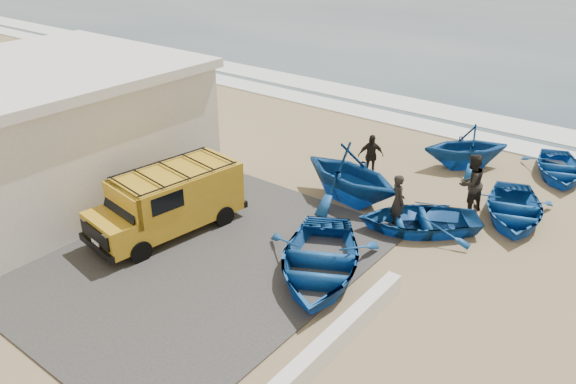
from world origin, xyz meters
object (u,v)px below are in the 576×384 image
Objects in this scene: boat_near_right at (418,219)px; boat_far_right at (559,168)px; boat_near_left at (319,261)px; fisherman_front at (398,201)px; van at (170,199)px; boat_far_left at (466,146)px; boat_mid_left at (350,173)px; building at (39,129)px; parapet at (327,347)px; fisherman_back at (371,156)px; fisherman_middle at (471,183)px; boat_mid_right at (513,209)px.

boat_far_right is at bearing 123.90° from boat_near_right.
boat_near_right is 1.08× the size of boat_far_right.
fisherman_front reaches higher than boat_near_left.
van is 1.50× the size of boat_far_left.
van is 5.90m from boat_mid_left.
boat_near_left is 3.67m from fisherman_front.
boat_near_right is at bearing 46.19° from van.
boat_mid_left reaches higher than boat_near_left.
boat_near_right is 0.83m from fisherman_front.
boat_near_right is (11.57, 5.22, -1.79)m from building.
fisherman_back is (-4.10, 8.74, 0.53)m from parapet.
boat_far_right is 4.87m from fisherman_middle.
van reaches higher than boat_near_right.
boat_near_left is 6.95m from boat_mid_right.
boat_far_left is 0.96× the size of boat_far_right.
boat_far_left is at bearing 7.19° from fisherman_back.
boat_near_left is 11.02m from boat_far_right.
building is at bearing 132.35° from boat_mid_left.
boat_far_left is (-2.82, 3.02, 0.47)m from boat_mid_right.
boat_mid_left is at bearing -176.50° from boat_mid_right.
boat_far_left is at bearing 113.35° from boat_mid_right.
boat_far_right is at bearing 44.04° from boat_near_left.
boat_near_left is 4.57m from boat_mid_left.
fisherman_back reaches higher than boat_mid_right.
boat_far_right is at bearing 83.92° from parapet.
van is 9.41m from fisherman_middle.
building is 2.58× the size of boat_mid_right.
building is 12.68m from parapet.
fisherman_front is 1.07× the size of fisherman_back.
building reaches higher than fisherman_middle.
van is at bearing 157.79° from boat_mid_left.
van is 1.43× the size of boat_far_right.
boat_mid_right is at bearing -1.57° from boat_far_left.
building is 2.92× the size of boat_far_left.
boat_mid_left is 2.21× the size of fisherman_front.
building reaches higher than parapet.
van is 10.60m from boat_mid_right.
boat_near_left reaches higher than parapet.
boat_mid_left is at bearing 65.77° from van.
boat_far_left is at bearing 60.08° from boat_near_left.
van reaches higher than boat_far_right.
building is at bearing -37.66° from fisherman_middle.
parapet is at bearing -117.07° from boat_mid_right.
boat_far_right is 7.51m from fisherman_front.
fisherman_front reaches higher than boat_far_left.
boat_mid_right is 2.12× the size of fisherman_front.
boat_near_right is 2.80m from boat_mid_left.
boat_near_right is at bearing -124.56° from fisherman_front.
parapet is 9.67m from fisherman_back.
boat_near_right is 3.17m from boat_mid_right.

